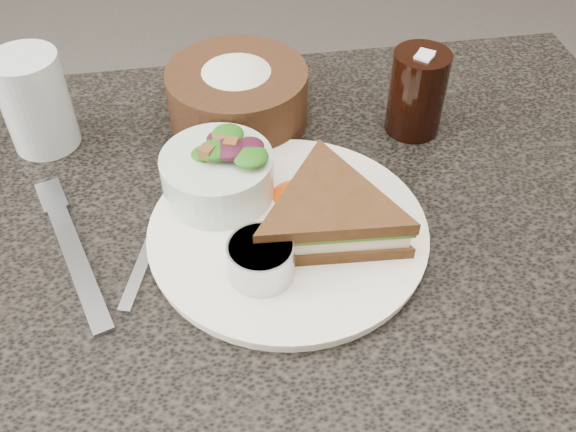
# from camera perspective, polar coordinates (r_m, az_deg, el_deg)

# --- Properties ---
(dining_table) EXTENTS (1.00, 0.70, 0.75)m
(dining_table) POSITION_cam_1_polar(r_m,az_deg,el_deg) (1.00, -1.57, -16.32)
(dining_table) COLOR black
(dining_table) RESTS_ON floor
(dinner_plate) EXTENTS (0.29, 0.29, 0.01)m
(dinner_plate) POSITION_cam_1_polar(r_m,az_deg,el_deg) (0.69, 0.00, -1.40)
(dinner_plate) COLOR white
(dinner_plate) RESTS_ON dining_table
(sandwich) EXTENTS (0.20, 0.20, 0.05)m
(sandwich) POSITION_cam_1_polar(r_m,az_deg,el_deg) (0.66, 3.72, 0.14)
(sandwich) COLOR #4B2D18
(sandwich) RESTS_ON dinner_plate
(salad_bowl) EXTENTS (0.13, 0.13, 0.07)m
(salad_bowl) POSITION_cam_1_polar(r_m,az_deg,el_deg) (0.70, -6.32, 4.22)
(salad_bowl) COLOR silver
(salad_bowl) RESTS_ON dinner_plate
(dressing_ramekin) EXTENTS (0.09, 0.09, 0.04)m
(dressing_ramekin) POSITION_cam_1_polar(r_m,az_deg,el_deg) (0.62, -2.42, -3.91)
(dressing_ramekin) COLOR #AFB2B8
(dressing_ramekin) RESTS_ON dinner_plate
(orange_wedge) EXTENTS (0.08, 0.08, 0.02)m
(orange_wedge) POSITION_cam_1_polar(r_m,az_deg,el_deg) (0.71, 0.72, 2.50)
(orange_wedge) COLOR #FF5709
(orange_wedge) RESTS_ON dinner_plate
(fork) EXTENTS (0.09, 0.21, 0.01)m
(fork) POSITION_cam_1_polar(r_m,az_deg,el_deg) (0.70, -18.36, -3.55)
(fork) COLOR gray
(fork) RESTS_ON dining_table
(knife) EXTENTS (0.07, 0.19, 0.00)m
(knife) POSITION_cam_1_polar(r_m,az_deg,el_deg) (0.70, -11.90, -1.85)
(knife) COLOR #A9AFB6
(knife) RESTS_ON dining_table
(bread_basket) EXTENTS (0.19, 0.19, 0.10)m
(bread_basket) POSITION_cam_1_polar(r_m,az_deg,el_deg) (0.82, -4.54, 11.31)
(bread_basket) COLOR #482C1A
(bread_basket) RESTS_ON dining_table
(cola_glass) EXTENTS (0.07, 0.07, 0.12)m
(cola_glass) POSITION_cam_1_polar(r_m,az_deg,el_deg) (0.81, 11.45, 11.05)
(cola_glass) COLOR black
(cola_glass) RESTS_ON dining_table
(water_glass) EXTENTS (0.09, 0.09, 0.12)m
(water_glass) POSITION_cam_1_polar(r_m,az_deg,el_deg) (0.83, -21.53, 9.42)
(water_glass) COLOR silver
(water_glass) RESTS_ON dining_table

